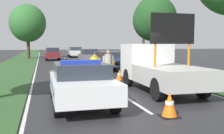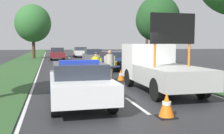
{
  "view_description": "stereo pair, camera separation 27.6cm",
  "coord_description": "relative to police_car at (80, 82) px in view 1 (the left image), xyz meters",
  "views": [
    {
      "loc": [
        -3.1,
        -9.51,
        2.09
      ],
      "look_at": [
        -0.28,
        1.04,
        1.1
      ],
      "focal_mm": 42.0,
      "sensor_mm": 36.0,
      "label": 1
    },
    {
      "loc": [
        -2.83,
        -9.58,
        2.09
      ],
      "look_at": [
        -0.28,
        1.04,
        1.1
      ],
      "focal_mm": 42.0,
      "sensor_mm": 36.0,
      "label": 2
    }
  ],
  "objects": [
    {
      "name": "police_car",
      "position": [
        0.0,
        0.0,
        0.0
      ],
      "size": [
        1.93,
        4.61,
        1.53
      ],
      "rotation": [
        0.0,
        0.0,
        0.05
      ],
      "color": "white",
      "rests_on": "ground"
    },
    {
      "name": "roadside_tree_mid_left",
      "position": [
        6.69,
        8.79,
        3.09
      ],
      "size": [
        3.08,
        3.08,
        5.5
      ],
      "color": "#42301E",
      "rests_on": "ground"
    },
    {
      "name": "utility_pole",
      "position": [
        6.79,
        11.25,
        3.25
      ],
      "size": [
        1.2,
        0.2,
        7.79
      ],
      "color": "#473828",
      "rests_on": "ground"
    },
    {
      "name": "queued_car_van_white",
      "position": [
        3.6,
        30.62,
        0.05
      ],
      "size": [
        1.89,
        4.34,
        1.55
      ],
      "rotation": [
        0.0,
        0.0,
        3.14
      ],
      "color": "silver",
      "rests_on": "ground"
    },
    {
      "name": "lane_markings",
      "position": [
        1.86,
        20.67,
        -0.75
      ],
      "size": [
        7.33,
        69.23,
        0.01
      ],
      "color": "silver",
      "rests_on": "ground"
    },
    {
      "name": "grass_verge_right",
      "position": [
        7.39,
        20.67,
        -0.74
      ],
      "size": [
        3.65,
        120.0,
        0.03
      ],
      "color": "#2D5128",
      "rests_on": "ground"
    },
    {
      "name": "queued_car_wagon_maroon",
      "position": [
        0.03,
        24.97,
        0.03
      ],
      "size": [
        1.77,
        3.97,
        1.56
      ],
      "rotation": [
        0.0,
        0.0,
        3.14
      ],
      "color": "maroon",
      "rests_on": "ground"
    },
    {
      "name": "queued_car_suv_grey",
      "position": [
        3.49,
        18.21,
        0.03
      ],
      "size": [
        1.72,
        4.26,
        1.51
      ],
      "rotation": [
        0.0,
        0.0,
        3.14
      ],
      "color": "slate",
      "rests_on": "ground"
    },
    {
      "name": "road_barrier",
      "position": [
        1.64,
        5.45,
        0.13
      ],
      "size": [
        3.37,
        0.08,
        1.07
      ],
      "rotation": [
        0.0,
        0.0,
        0.11
      ],
      "color": "black",
      "rests_on": "ground"
    },
    {
      "name": "grass_verge_left",
      "position": [
        -3.68,
        20.67,
        -0.74
      ],
      "size": [
        3.65,
        120.0,
        0.03
      ],
      "color": "#2D5128",
      "rests_on": "ground"
    },
    {
      "name": "roadside_tree_near_right",
      "position": [
        6.53,
        8.88,
        2.96
      ],
      "size": [
        2.87,
        2.87,
        5.26
      ],
      "color": "#42301E",
      "rests_on": "ground"
    },
    {
      "name": "police_officer",
      "position": [
        1.39,
        4.45,
        0.2
      ],
      "size": [
        0.58,
        0.37,
        1.61
      ],
      "rotation": [
        0.0,
        0.0,
        3.6
      ],
      "color": "#191E38",
      "rests_on": "ground"
    },
    {
      "name": "queued_car_hatch_blue",
      "position": [
        3.94,
        11.24,
        0.02
      ],
      "size": [
        1.94,
        4.67,
        1.43
      ],
      "rotation": [
        0.0,
        0.0,
        3.14
      ],
      "color": "navy",
      "rests_on": "ground"
    },
    {
      "name": "pedestrian_civilian",
      "position": [
        2.2,
        4.8,
        0.25
      ],
      "size": [
        0.62,
        0.39,
        1.72
      ],
      "rotation": [
        0.0,
        0.0,
        -0.08
      ],
      "color": "brown",
      "rests_on": "ground"
    },
    {
      "name": "traffic_cone_near_police",
      "position": [
        2.22,
        -2.22,
        -0.4
      ],
      "size": [
        0.52,
        0.52,
        0.72
      ],
      "color": "black",
      "rests_on": "ground"
    },
    {
      "name": "ground_plane",
      "position": [
        1.86,
        0.67,
        -0.76
      ],
      "size": [
        160.0,
        160.0,
        0.0
      ],
      "primitive_type": "plane",
      "color": "#28282B"
    },
    {
      "name": "work_truck",
      "position": [
        3.71,
        1.85,
        0.28
      ],
      "size": [
        2.11,
        5.3,
        3.25
      ],
      "rotation": [
        0.0,
        0.0,
        3.13
      ],
      "color": "white",
      "rests_on": "ground"
    },
    {
      "name": "roadside_tree_near_left",
      "position": [
        -3.04,
        28.88,
        4.07
      ],
      "size": [
        4.88,
        4.88,
        7.4
      ],
      "color": "#42301E",
      "rests_on": "ground"
    },
    {
      "name": "traffic_cone_centre_front",
      "position": [
        2.91,
        5.09,
        -0.44
      ],
      "size": [
        0.47,
        0.47,
        0.65
      ],
      "color": "black",
      "rests_on": "ground"
    }
  ]
}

